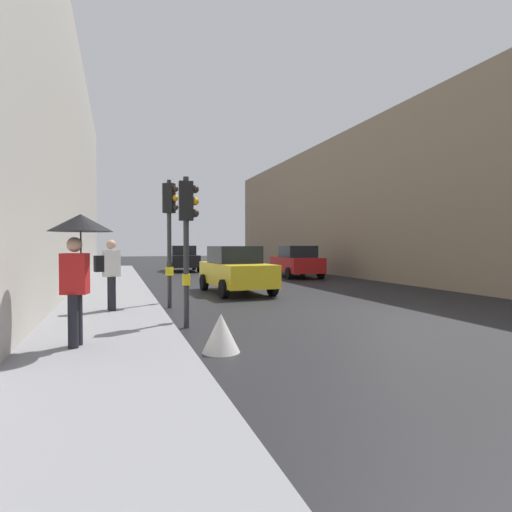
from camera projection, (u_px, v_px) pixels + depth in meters
name	position (u px, v px, depth m)	size (l,w,h in m)	color
ground_plane	(403.00, 317.00, 10.36)	(120.00, 120.00, 0.00)	black
sidewalk_kerb	(111.00, 297.00, 13.83)	(2.66, 40.00, 0.16)	gray
building_facade_right	(407.00, 210.00, 27.71)	(12.00, 34.40, 8.30)	gray
traffic_light_near_right	(170.00, 220.00, 11.85)	(0.44, 0.38, 3.66)	#2D2D2D
traffic_light_near_left	(187.00, 224.00, 8.99)	(0.44, 0.26, 3.27)	#2D2D2D
car_yellow_taxi	(236.00, 269.00, 15.70)	(2.19, 4.29, 1.76)	yellow
car_dark_suv	(183.00, 258.00, 28.75)	(2.17, 4.28, 1.76)	black
car_red_sedan	(297.00, 262.00, 23.17)	(2.25, 4.31, 1.76)	red
pedestrian_with_umbrella	(79.00, 243.00, 6.69)	(1.00, 1.00, 2.14)	black
pedestrian_with_black_backpack	(110.00, 271.00, 10.42)	(0.65, 0.41, 1.77)	black
warning_sign_triangle	(221.00, 333.00, 6.97)	(0.64, 0.64, 0.65)	silver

